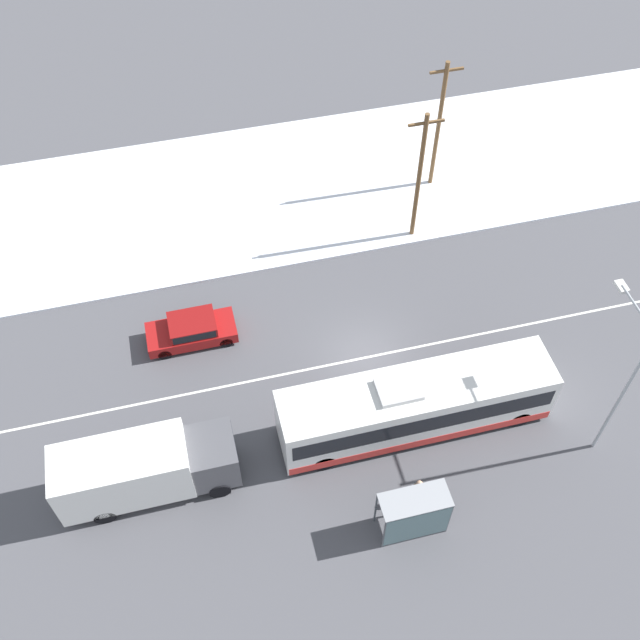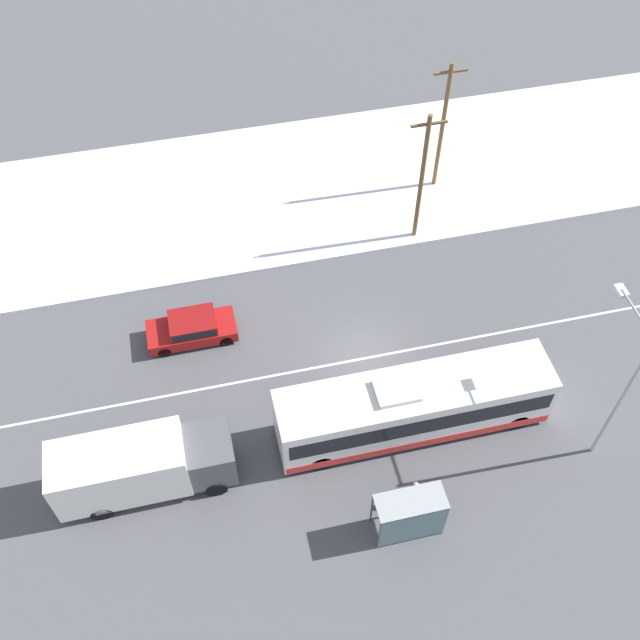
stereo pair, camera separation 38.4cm
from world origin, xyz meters
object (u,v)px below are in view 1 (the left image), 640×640
at_px(bus_shelter, 416,514).
at_px(utility_pole_snowlot, 439,124).
at_px(pedestrian_at_stop, 418,489).
at_px(utility_pole_roadside, 419,176).
at_px(sedan_car, 192,329).
at_px(streetlamp, 623,370).
at_px(city_bus, 415,405).
at_px(box_truck, 143,469).

relative_size(bus_shelter, utility_pole_snowlot, 0.35).
relative_size(pedestrian_at_stop, bus_shelter, 0.58).
height_order(utility_pole_roadside, utility_pole_snowlot, utility_pole_snowlot).
bearing_deg(bus_shelter, utility_pole_roadside, 71.65).
bearing_deg(utility_pole_roadside, sedan_car, -161.28).
xyz_separation_m(sedan_car, utility_pole_roadside, (12.49, 4.23, 3.34)).
bearing_deg(utility_pole_roadside, streetlamp, -75.44).
bearing_deg(sedan_car, streetlamp, 149.38).
bearing_deg(pedestrian_at_stop, utility_pole_roadside, 72.29).
distance_m(utility_pole_roadside, utility_pole_snowlot, 4.40).
height_order(bus_shelter, utility_pole_roadside, utility_pole_roadside).
bearing_deg(sedan_car, bus_shelter, 121.12).
bearing_deg(pedestrian_at_stop, city_bus, 74.20).
height_order(box_truck, utility_pole_snowlot, utility_pole_snowlot).
distance_m(sedan_car, bus_shelter, 13.87).
xyz_separation_m(pedestrian_at_stop, bus_shelter, (-0.61, -1.29, 0.70)).
xyz_separation_m(city_bus, bus_shelter, (-1.59, -4.77, 0.09)).
distance_m(bus_shelter, utility_pole_snowlot, 21.38).
bearing_deg(utility_pole_roadside, utility_pole_snowlot, 57.58).
bearing_deg(utility_pole_snowlot, city_bus, -112.09).
bearing_deg(streetlamp, sedan_car, 149.38).
relative_size(sedan_car, utility_pole_roadside, 0.54).
height_order(city_bus, bus_shelter, city_bus).
relative_size(city_bus, utility_pole_snowlot, 1.50).
xyz_separation_m(streetlamp, utility_pole_roadside, (-3.57, 13.73, -0.94)).
distance_m(sedan_car, utility_pole_roadside, 13.60).
relative_size(pedestrian_at_stop, utility_pole_snowlot, 0.20).
height_order(sedan_car, streetlamp, streetlamp).
bearing_deg(streetlamp, box_truck, 173.55).
xyz_separation_m(box_truck, streetlamp, (18.93, -2.14, 3.33)).
distance_m(pedestrian_at_stop, utility_pole_roadside, 15.84).
relative_size(sedan_car, utility_pole_snowlot, 0.54).
bearing_deg(box_truck, pedestrian_at_stop, -16.74).
bearing_deg(pedestrian_at_stop, streetlamp, 7.29).
height_order(city_bus, pedestrian_at_stop, city_bus).
bearing_deg(box_truck, streetlamp, -6.45).
bearing_deg(streetlamp, bus_shelter, -165.22).
distance_m(bus_shelter, utility_pole_roadside, 17.12).
relative_size(city_bus, utility_pole_roadside, 1.51).
distance_m(sedan_car, pedestrian_at_stop, 13.11).
height_order(streetlamp, utility_pole_roadside, streetlamp).
height_order(sedan_car, bus_shelter, bus_shelter).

